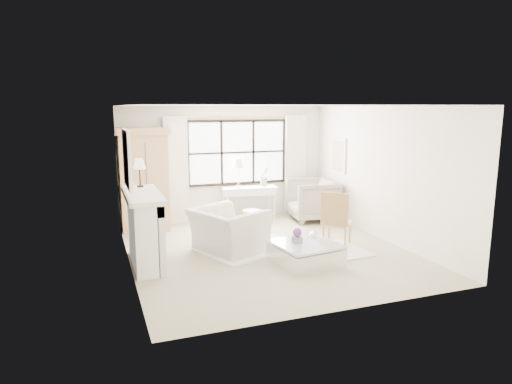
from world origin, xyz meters
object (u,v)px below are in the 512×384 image
Objects in this scene: armoire at (145,179)px; club_armchair at (228,230)px; console_table at (249,203)px; coffee_table at (305,254)px.

armoire is 1.78× the size of club_armchair.
console_table is 1.19× the size of coffee_table.
club_armchair is at bearing -110.16° from console_table.
club_armchair is at bearing 124.72° from coffee_table.
console_table reaches higher than coffee_table.
console_table is (2.44, 0.11, -0.74)m from armoire.
coffee_table is at bearing -161.01° from club_armchair.
console_table is at bearing 7.93° from armoire.
armoire is 2.55m from console_table.
armoire reaches higher than club_armchair.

